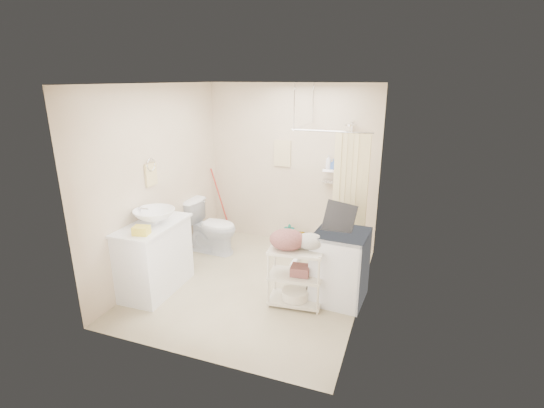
{
  "coord_description": "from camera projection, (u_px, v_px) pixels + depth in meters",
  "views": [
    {
      "loc": [
        1.85,
        -4.4,
        2.66
      ],
      "look_at": [
        0.16,
        0.25,
        1.07
      ],
      "focal_mm": 26.0,
      "sensor_mm": 36.0,
      "label": 1
    }
  ],
  "objects": [
    {
      "name": "floor",
      "position": [
        255.0,
        283.0,
        5.35
      ],
      "size": [
        3.2,
        3.2,
        0.0
      ],
      "primitive_type": "plane",
      "color": "tan",
      "rests_on": "ground"
    },
    {
      "name": "ceiling",
      "position": [
        252.0,
        84.0,
        4.56
      ],
      "size": [
        2.8,
        3.2,
        0.04
      ],
      "primitive_type": "cube",
      "color": "silver",
      "rests_on": "ground"
    },
    {
      "name": "wall_back",
      "position": [
        291.0,
        166.0,
        6.39
      ],
      "size": [
        2.8,
        0.04,
        2.6
      ],
      "primitive_type": "cube",
      "color": "beige",
      "rests_on": "ground"
    },
    {
      "name": "wall_front",
      "position": [
        185.0,
        237.0,
        3.53
      ],
      "size": [
        2.8,
        0.04,
        2.6
      ],
      "primitive_type": "cube",
      "color": "beige",
      "rests_on": "ground"
    },
    {
      "name": "wall_left",
      "position": [
        160.0,
        182.0,
        5.41
      ],
      "size": [
        0.04,
        3.2,
        2.6
      ],
      "primitive_type": "cube",
      "color": "beige",
      "rests_on": "ground"
    },
    {
      "name": "wall_right",
      "position": [
        367.0,
        203.0,
        4.5
      ],
      "size": [
        0.04,
        3.2,
        2.6
      ],
      "primitive_type": "cube",
      "color": "beige",
      "rests_on": "ground"
    },
    {
      "name": "vanity",
      "position": [
        154.0,
        257.0,
        5.07
      ],
      "size": [
        0.61,
        1.06,
        0.92
      ],
      "primitive_type": "cube",
      "rotation": [
        0.0,
        0.0,
        0.02
      ],
      "color": "silver",
      "rests_on": "ground"
    },
    {
      "name": "sink",
      "position": [
        154.0,
        216.0,
        4.94
      ],
      "size": [
        0.66,
        0.66,
        0.18
      ],
      "primitive_type": "imported",
      "rotation": [
        0.0,
        0.0,
        -0.34
      ],
      "color": "white",
      "rests_on": "vanity"
    },
    {
      "name": "counter_basket",
      "position": [
        141.0,
        230.0,
        4.58
      ],
      "size": [
        0.21,
        0.18,
        0.1
      ],
      "primitive_type": "cube",
      "rotation": [
        0.0,
        0.0,
        0.21
      ],
      "color": "gold",
      "rests_on": "vanity"
    },
    {
      "name": "floor_basket",
      "position": [
        151.0,
        299.0,
        4.82
      ],
      "size": [
        0.32,
        0.27,
        0.15
      ],
      "primitive_type": "cube",
      "rotation": [
        0.0,
        0.0,
        0.21
      ],
      "color": "yellow",
      "rests_on": "ground"
    },
    {
      "name": "toilet",
      "position": [
        211.0,
        226.0,
        6.22
      ],
      "size": [
        0.86,
        0.52,
        0.85
      ],
      "primitive_type": "imported",
      "rotation": [
        0.0,
        0.0,
        1.51
      ],
      "color": "silver",
      "rests_on": "ground"
    },
    {
      "name": "mop",
      "position": [
        219.0,
        201.0,
        6.97
      ],
      "size": [
        0.13,
        0.13,
        1.18
      ],
      "primitive_type": null,
      "rotation": [
        0.0,
        0.0,
        -0.22
      ],
      "color": "#B93028",
      "rests_on": "ground"
    },
    {
      "name": "potted_plant_a",
      "position": [
        289.0,
        235.0,
        6.55
      ],
      "size": [
        0.21,
        0.17,
        0.34
      ],
      "primitive_type": "imported",
      "rotation": [
        0.0,
        0.0,
        0.32
      ],
      "color": "brown",
      "rests_on": "ground"
    },
    {
      "name": "potted_plant_b",
      "position": [
        302.0,
        239.0,
        6.45
      ],
      "size": [
        0.21,
        0.2,
        0.3
      ],
      "primitive_type": "imported",
      "rotation": [
        0.0,
        0.0,
        -0.49
      ],
      "color": "brown",
      "rests_on": "ground"
    },
    {
      "name": "hanging_towel",
      "position": [
        282.0,
        153.0,
        6.36
      ],
      "size": [
        0.28,
        0.03,
        0.42
      ],
      "primitive_type": "cube",
      "color": "beige",
      "rests_on": "wall_back"
    },
    {
      "name": "towel_ring",
      "position": [
        151.0,
        173.0,
        5.18
      ],
      "size": [
        0.04,
        0.22,
        0.34
      ],
      "primitive_type": null,
      "color": "#DEC883",
      "rests_on": "wall_left"
    },
    {
      "name": "tp_holder",
      "position": [
        168.0,
        220.0,
        5.62
      ],
      "size": [
        0.08,
        0.12,
        0.14
      ],
      "primitive_type": null,
      "color": "white",
      "rests_on": "wall_left"
    },
    {
      "name": "shower",
      "position": [
        336.0,
        195.0,
        5.7
      ],
      "size": [
        1.1,
        1.1,
        2.1
      ],
      "primitive_type": null,
      "color": "white",
      "rests_on": "ground"
    },
    {
      "name": "shampoo_bottle_a",
      "position": [
        328.0,
        162.0,
        6.06
      ],
      "size": [
        0.1,
        0.1,
        0.22
      ],
      "primitive_type": "imported",
      "rotation": [
        0.0,
        0.0,
        -0.29
      ],
      "color": "white",
      "rests_on": "shower"
    },
    {
      "name": "shampoo_bottle_b",
      "position": [
        333.0,
        164.0,
        6.05
      ],
      "size": [
        0.07,
        0.07,
        0.16
      ],
      "primitive_type": "imported",
      "rotation": [
        0.0,
        0.0,
        -0.01
      ],
      "color": "#395CAA",
      "rests_on": "shower"
    },
    {
      "name": "washing_machine",
      "position": [
        340.0,
        266.0,
        4.85
      ],
      "size": [
        0.66,
        0.68,
        0.9
      ],
      "primitive_type": "cube",
      "rotation": [
        0.0,
        0.0,
        -0.07
      ],
      "color": "silver",
      "rests_on": "ground"
    },
    {
      "name": "laundry_rack",
      "position": [
        296.0,
        271.0,
        4.74
      ],
      "size": [
        0.67,
        0.43,
        0.88
      ],
      "primitive_type": null,
      "rotation": [
        0.0,
        0.0,
        0.09
      ],
      "color": "beige",
      "rests_on": "ground"
    },
    {
      "name": "ironing_board",
      "position": [
        331.0,
        252.0,
        4.76
      ],
      "size": [
        0.37,
        0.11,
        1.3
      ],
      "primitive_type": null,
      "rotation": [
        0.0,
        0.0,
        -0.01
      ],
      "color": "black",
      "rests_on": "ground"
    }
  ]
}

